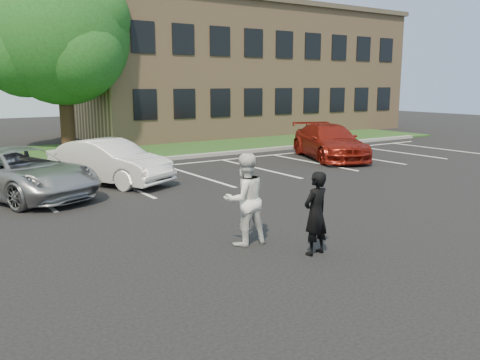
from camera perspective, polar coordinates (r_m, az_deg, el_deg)
name	(u,v)px	position (r m, az deg, el deg)	size (l,w,h in m)	color
ground_plane	(267,248)	(10.43, 3.10, -7.62)	(90.00, 90.00, 0.00)	black
curb	(85,166)	(21.01, -17.00, 1.53)	(40.00, 0.30, 0.15)	gray
grass_strip	(58,155)	(24.84, -19.73, 2.65)	(44.00, 8.00, 0.08)	#2C4C1E
stall_lines	(150,175)	(18.67, -10.11, 0.50)	(34.00, 5.36, 0.01)	silver
office_building	(239,70)	(35.95, -0.17, 12.20)	(22.40, 10.40, 8.30)	tan
tree	(63,41)	(27.40, -19.22, 14.54)	(7.80, 7.20, 8.80)	black
man_black_suit	(316,213)	(9.93, 8.50, -3.72)	(0.60, 0.39, 1.65)	black
man_white_shirt	(245,199)	(10.41, 0.53, -2.19)	(0.93, 0.72, 1.91)	white
car_silver_minivan	(21,173)	(16.10, -23.37, 0.73)	(2.40, 5.20, 1.45)	#9B9DA2
car_white_sedan	(109,162)	(17.36, -14.45, 1.98)	(1.55, 4.44, 1.46)	white
car_red_compact	(330,142)	(22.77, 10.02, 4.24)	(2.11, 5.19, 1.51)	maroon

